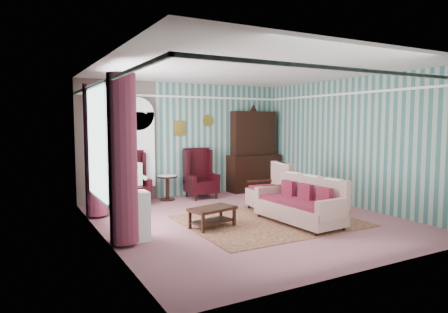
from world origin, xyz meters
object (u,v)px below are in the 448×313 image
sofa (299,197)px  floral_armchair (269,189)px  dresser_hutch (254,148)px  plant_stand (131,217)px  round_side_table (167,188)px  seated_woman (132,180)px  bookcase (138,155)px  wingback_left (132,178)px  wingback_right (201,173)px  nest_table (314,189)px  coffee_table (212,218)px

sofa → floral_armchair: bearing=-10.3°
dresser_hutch → plant_stand: dresser_hutch is taller
dresser_hutch → round_side_table: dresser_hutch is taller
seated_woman → round_side_table: bearing=9.5°
bookcase → seated_woman: (-0.25, -0.39, -0.53)m
dresser_hutch → floral_armchair: 2.58m
wingback_left → wingback_right: (1.75, 0.00, 0.00)m
round_side_table → sofa: (1.39, -3.31, 0.20)m
seated_woman → nest_table: size_ratio=2.19×
plant_stand → sofa: bearing=-7.5°
nest_table → plant_stand: bearing=-166.2°
dresser_hutch → coffee_table: size_ratio=2.82×
wingback_right → floral_armchair: 2.09m
round_side_table → wingback_right: bearing=-10.0°
sofa → wingback_left: bearing=32.6°
wingback_left → dresser_hutch: bearing=4.4°
nest_table → round_side_table: bearing=151.8°
wingback_left → sofa: (2.29, -3.16, -0.12)m
bookcase → coffee_table: (0.47, -3.03, -0.93)m
seated_woman → wingback_left: bearing=0.0°
dresser_hutch → seated_woman: (-3.50, -0.27, -0.59)m
sofa → floral_armchair: 1.20m
bookcase → round_side_table: (0.65, -0.24, -0.82)m
round_side_table → sofa: size_ratio=0.33×
bookcase → round_side_table: bookcase is taller
round_side_table → plant_stand: bearing=-120.4°
round_side_table → sofa: sofa is taller
wingback_left → floral_armchair: wingback_left is taller
wingback_right → floral_armchair: bearing=-70.9°
bookcase → wingback_left: size_ratio=1.79×
nest_table → floral_armchair: floral_armchair is taller
wingback_left → seated_woman: wingback_left is taller
seated_woman → sofa: seated_woman is taller
wingback_right → seated_woman: size_ratio=1.06×
seated_woman → floral_armchair: 3.13m
seated_woman → plant_stand: bearing=-106.2°
dresser_hutch → nest_table: dresser_hutch is taller
dresser_hutch → coffee_table: 4.15m
wingback_left → round_side_table: (0.90, 0.15, -0.33)m
coffee_table → wingback_left: bearing=105.2°
wingback_left → floral_armchair: size_ratio=1.31×
coffee_table → plant_stand: bearing=-175.9°
dresser_hutch → wingback_right: (-1.75, -0.27, -0.55)m
wingback_left → sofa: size_ratio=0.69×
seated_woman → plant_stand: 2.87m
wingback_right → sofa: size_ratio=0.69×
bookcase → dresser_hutch: (3.25, -0.12, 0.06)m
round_side_table → coffee_table: bearing=-93.8°
plant_stand → floral_armchair: floral_armchair is taller
wingback_left → plant_stand: bearing=-106.2°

